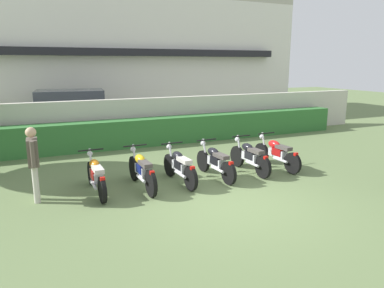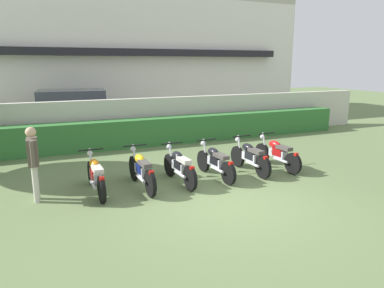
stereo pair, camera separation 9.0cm
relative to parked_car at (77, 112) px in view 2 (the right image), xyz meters
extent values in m
plane|color=#607547|center=(2.19, -9.45, -0.94)|extent=(60.00, 60.00, 0.00)
cube|color=white|center=(2.19, 5.55, 2.26)|extent=(21.97, 6.00, 6.39)
cube|color=black|center=(2.19, 2.30, 2.58)|extent=(18.45, 0.50, 0.36)
cube|color=beige|center=(2.19, -2.56, -0.10)|extent=(20.87, 0.30, 1.68)
cube|color=#337033|center=(2.19, -3.26, -0.44)|extent=(16.70, 0.70, 1.00)
cube|color=black|center=(0.05, -0.01, -0.20)|extent=(4.67, 2.32, 1.00)
cube|color=#2D333D|center=(-0.15, 0.02, 0.63)|extent=(2.87, 1.98, 0.65)
cylinder|color=black|center=(1.72, 0.75, -0.60)|extent=(0.70, 0.29, 0.68)
cylinder|color=black|center=(1.52, -1.09, -0.60)|extent=(0.70, 0.29, 0.68)
cylinder|color=black|center=(-1.42, 1.08, -0.60)|extent=(0.70, 0.29, 0.68)
cylinder|color=black|center=(-1.61, -0.76, -0.60)|extent=(0.70, 0.29, 0.68)
cylinder|color=black|center=(-0.40, -6.97, -0.64)|extent=(0.11, 0.59, 0.59)
cylinder|color=black|center=(-0.37, -8.30, -0.64)|extent=(0.11, 0.59, 0.59)
cube|color=silver|center=(-0.38, -7.69, -0.49)|extent=(0.22, 0.61, 0.22)
ellipsoid|color=orange|center=(-0.39, -7.52, -0.26)|extent=(0.23, 0.45, 0.22)
cube|color=beige|center=(-0.38, -7.92, -0.28)|extent=(0.21, 0.53, 0.10)
cube|color=red|center=(-0.36, -8.40, -0.36)|extent=(0.10, 0.08, 0.08)
cylinder|color=silver|center=(-0.40, -7.06, -0.32)|extent=(0.06, 0.23, 0.65)
cylinder|color=black|center=(-0.40, -7.15, 0.00)|extent=(0.60, 0.05, 0.04)
sphere|color=silver|center=(-0.40, -6.95, -0.14)|extent=(0.14, 0.14, 0.14)
cylinder|color=silver|center=(-0.50, -7.94, -0.62)|extent=(0.09, 0.55, 0.07)
cube|color=#A51414|center=(-0.38, -7.74, -0.44)|extent=(0.25, 0.37, 0.20)
cylinder|color=black|center=(0.67, -7.04, -0.62)|extent=(0.11, 0.64, 0.64)
cylinder|color=black|center=(0.71, -8.38, -0.62)|extent=(0.11, 0.64, 0.64)
cube|color=silver|center=(0.69, -7.76, -0.47)|extent=(0.22, 0.61, 0.22)
ellipsoid|color=yellow|center=(0.69, -7.59, -0.24)|extent=(0.23, 0.45, 0.22)
cube|color=#4C4742|center=(0.70, -7.99, -0.26)|extent=(0.22, 0.53, 0.10)
cube|color=red|center=(0.71, -8.48, -0.34)|extent=(0.10, 0.08, 0.08)
cylinder|color=silver|center=(0.67, -7.13, -0.30)|extent=(0.06, 0.23, 0.65)
cylinder|color=black|center=(0.67, -7.22, 0.02)|extent=(0.60, 0.05, 0.04)
sphere|color=silver|center=(0.67, -7.02, -0.12)|extent=(0.14, 0.14, 0.14)
cylinder|color=silver|center=(0.58, -8.02, -0.60)|extent=(0.09, 0.55, 0.07)
cube|color=navy|center=(0.69, -7.81, -0.42)|extent=(0.25, 0.37, 0.20)
cylinder|color=black|center=(1.64, -7.10, -0.63)|extent=(0.12, 0.61, 0.60)
cylinder|color=black|center=(1.70, -8.36, -0.63)|extent=(0.12, 0.61, 0.60)
cube|color=silver|center=(1.67, -7.78, -0.48)|extent=(0.23, 0.61, 0.22)
ellipsoid|color=black|center=(1.66, -7.61, -0.25)|extent=(0.24, 0.45, 0.22)
cube|color=beige|center=(1.69, -8.01, -0.27)|extent=(0.23, 0.53, 0.10)
cube|color=red|center=(1.71, -8.46, -0.35)|extent=(0.10, 0.09, 0.08)
cylinder|color=silver|center=(1.64, -7.19, -0.31)|extent=(0.06, 0.23, 0.65)
cylinder|color=black|center=(1.65, -7.28, 0.01)|extent=(0.60, 0.07, 0.04)
sphere|color=silver|center=(1.64, -7.08, -0.13)|extent=(0.14, 0.14, 0.14)
cylinder|color=silver|center=(1.57, -8.03, -0.61)|extent=(0.10, 0.55, 0.07)
cube|color=black|center=(1.68, -7.83, -0.43)|extent=(0.26, 0.37, 0.20)
cylinder|color=black|center=(2.66, -7.06, -0.64)|extent=(0.13, 0.60, 0.59)
cylinder|color=black|center=(2.74, -8.35, -0.64)|extent=(0.13, 0.60, 0.59)
cube|color=silver|center=(2.70, -7.76, -0.49)|extent=(0.24, 0.61, 0.22)
ellipsoid|color=black|center=(2.69, -7.59, -0.26)|extent=(0.25, 0.45, 0.22)
cube|color=#4C4742|center=(2.72, -7.99, -0.28)|extent=(0.23, 0.53, 0.10)
cube|color=red|center=(2.75, -8.45, -0.36)|extent=(0.11, 0.09, 0.08)
cylinder|color=silver|center=(2.66, -7.15, -0.32)|extent=(0.07, 0.23, 0.65)
cylinder|color=black|center=(2.67, -7.24, 0.00)|extent=(0.60, 0.08, 0.04)
sphere|color=silver|center=(2.65, -7.04, -0.14)|extent=(0.14, 0.14, 0.14)
cylinder|color=silver|center=(2.60, -8.01, -0.62)|extent=(0.11, 0.55, 0.07)
cube|color=black|center=(2.71, -7.81, -0.44)|extent=(0.26, 0.38, 0.20)
cylinder|color=black|center=(3.77, -7.04, -0.63)|extent=(0.11, 0.62, 0.61)
cylinder|color=black|center=(3.82, -8.27, -0.63)|extent=(0.11, 0.62, 0.61)
cube|color=silver|center=(3.80, -7.71, -0.48)|extent=(0.22, 0.61, 0.22)
ellipsoid|color=black|center=(3.79, -7.54, -0.25)|extent=(0.24, 0.45, 0.22)
cube|color=#4C4742|center=(3.81, -7.93, -0.27)|extent=(0.22, 0.53, 0.10)
cube|color=red|center=(3.83, -8.37, -0.35)|extent=(0.10, 0.08, 0.08)
cylinder|color=silver|center=(3.78, -7.13, -0.31)|extent=(0.06, 0.23, 0.65)
cylinder|color=black|center=(3.78, -7.22, 0.01)|extent=(0.60, 0.06, 0.04)
sphere|color=silver|center=(3.77, -7.02, -0.13)|extent=(0.14, 0.14, 0.14)
cylinder|color=silver|center=(3.69, -7.96, -0.61)|extent=(0.09, 0.55, 0.07)
cube|color=black|center=(3.80, -7.76, -0.43)|extent=(0.25, 0.37, 0.20)
cylinder|color=black|center=(4.70, -6.94, -0.64)|extent=(0.13, 0.60, 0.60)
cylinder|color=black|center=(4.80, -8.27, -0.64)|extent=(0.13, 0.60, 0.60)
cube|color=silver|center=(4.75, -7.66, -0.49)|extent=(0.24, 0.61, 0.22)
ellipsoid|color=red|center=(4.74, -7.49, -0.26)|extent=(0.25, 0.46, 0.22)
cube|color=#4C4742|center=(4.77, -7.89, -0.28)|extent=(0.24, 0.53, 0.10)
cube|color=red|center=(4.80, -8.37, -0.36)|extent=(0.11, 0.09, 0.08)
cylinder|color=silver|center=(4.70, -7.03, -0.32)|extent=(0.07, 0.23, 0.65)
cylinder|color=black|center=(4.71, -7.12, 0.00)|extent=(0.60, 0.08, 0.04)
sphere|color=silver|center=(4.69, -6.92, -0.14)|extent=(0.14, 0.14, 0.14)
cylinder|color=silver|center=(4.65, -7.92, -0.62)|extent=(0.11, 0.55, 0.07)
cube|color=#A51414|center=(4.75, -7.71, -0.44)|extent=(0.27, 0.38, 0.20)
cylinder|color=beige|center=(-1.67, -7.51, -0.52)|extent=(0.13, 0.13, 0.82)
cylinder|color=beige|center=(-1.67, -7.72, -0.52)|extent=(0.13, 0.13, 0.82)
cube|color=brown|center=(-1.67, -7.62, 0.18)|extent=(0.22, 0.48, 0.58)
cylinder|color=brown|center=(-1.67, -7.33, 0.19)|extent=(0.09, 0.09, 0.55)
cylinder|color=brown|center=(-1.67, -7.91, 0.19)|extent=(0.09, 0.09, 0.55)
sphere|color=tan|center=(-1.67, -7.62, 0.61)|extent=(0.22, 0.22, 0.22)
camera|label=1|loc=(-1.55, -15.81, 2.04)|focal=33.49mm
camera|label=2|loc=(-1.47, -15.84, 2.04)|focal=33.49mm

